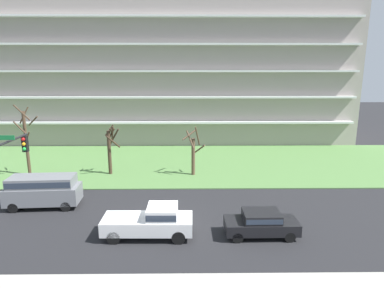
% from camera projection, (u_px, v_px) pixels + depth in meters
% --- Properties ---
extents(ground, '(160.00, 160.00, 0.00)m').
position_uv_depth(ground, '(162.00, 221.00, 22.12)').
color(ground, '#232326').
extents(grass_lawn_strip, '(80.00, 16.00, 0.08)m').
position_uv_depth(grass_lawn_strip, '(172.00, 163.00, 35.75)').
color(grass_lawn_strip, '#547F42').
rests_on(grass_lawn_strip, ground).
extents(apartment_building, '(47.83, 14.18, 19.36)m').
position_uv_depth(apartment_building, '(176.00, 71.00, 47.85)').
color(apartment_building, '#9E938C').
rests_on(apartment_building, ground).
extents(tree_far_left, '(2.05, 2.09, 6.88)m').
position_uv_depth(tree_far_left, '(26.00, 139.00, 30.84)').
color(tree_far_left, '#4C3828').
rests_on(tree_far_left, ground).
extents(tree_left, '(1.50, 2.10, 4.82)m').
position_uv_depth(tree_left, '(110.00, 148.00, 31.41)').
color(tree_left, '#423023').
rests_on(tree_left, ground).
extents(tree_center, '(2.22, 1.88, 4.82)m').
position_uv_depth(tree_center, '(193.00, 152.00, 31.23)').
color(tree_center, brown).
rests_on(tree_center, ground).
extents(sedan_black_near_left, '(4.42, 1.85, 1.57)m').
position_uv_depth(sedan_black_near_left, '(261.00, 222.00, 20.04)').
color(sedan_black_near_left, black).
rests_on(sedan_black_near_left, ground).
extents(van_gray_center_left, '(5.31, 2.30, 2.36)m').
position_uv_depth(van_gray_center_left, '(43.00, 189.00, 24.14)').
color(van_gray_center_left, slate).
rests_on(van_gray_center_left, ground).
extents(pickup_white_center_right, '(5.42, 2.06, 1.95)m').
position_uv_depth(pickup_white_center_right, '(152.00, 221.00, 19.93)').
color(pickup_white_center_right, white).
rests_on(pickup_white_center_right, ground).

